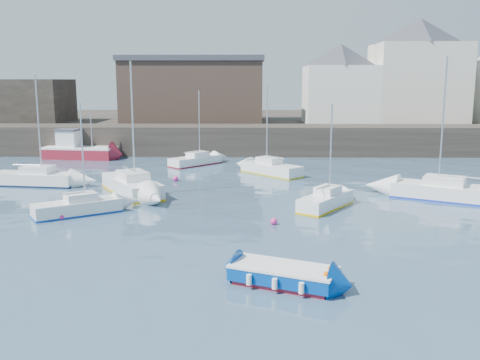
{
  "coord_description": "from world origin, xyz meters",
  "views": [
    {
      "loc": [
        0.57,
        -21.1,
        7.7
      ],
      "look_at": [
        0.0,
        12.0,
        1.5
      ],
      "focal_mm": 40.0,
      "sensor_mm": 36.0,
      "label": 1
    }
  ],
  "objects_px": {
    "blue_dinghy": "(283,274)",
    "sailboat_a": "(78,207)",
    "fishing_boat": "(77,149)",
    "sailboat_h": "(196,160)",
    "sailboat_b": "(132,185)",
    "buoy_near": "(61,220)",
    "sailboat_e": "(35,178)",
    "sailboat_d": "(449,192)",
    "sailboat_c": "(326,200)",
    "buoy_far": "(176,181)",
    "buoy_mid": "(274,225)",
    "sailboat_f": "(271,168)"
  },
  "relations": [
    {
      "from": "buoy_far",
      "to": "fishing_boat",
      "type": "bearing_deg",
      "value": 133.62
    },
    {
      "from": "sailboat_d",
      "to": "buoy_mid",
      "type": "xyz_separation_m",
      "value": [
        -11.67,
        -6.24,
        -0.56
      ]
    },
    {
      "from": "sailboat_a",
      "to": "sailboat_c",
      "type": "bearing_deg",
      "value": 7.2
    },
    {
      "from": "blue_dinghy",
      "to": "sailboat_d",
      "type": "bearing_deg",
      "value": 51.91
    },
    {
      "from": "sailboat_c",
      "to": "sailboat_f",
      "type": "distance_m",
      "value": 12.09
    },
    {
      "from": "sailboat_c",
      "to": "sailboat_f",
      "type": "bearing_deg",
      "value": 103.77
    },
    {
      "from": "buoy_far",
      "to": "blue_dinghy",
      "type": "bearing_deg",
      "value": -71.77
    },
    {
      "from": "sailboat_b",
      "to": "sailboat_f",
      "type": "distance_m",
      "value": 12.53
    },
    {
      "from": "sailboat_h",
      "to": "buoy_far",
      "type": "relative_size",
      "value": 16.1
    },
    {
      "from": "sailboat_a",
      "to": "sailboat_h",
      "type": "relative_size",
      "value": 0.95
    },
    {
      "from": "sailboat_b",
      "to": "fishing_boat",
      "type": "bearing_deg",
      "value": 118.55
    },
    {
      "from": "blue_dinghy",
      "to": "sailboat_e",
      "type": "height_order",
      "value": "sailboat_e"
    },
    {
      "from": "sailboat_a",
      "to": "sailboat_e",
      "type": "xyz_separation_m",
      "value": [
        -5.97,
        8.74,
        0.07
      ]
    },
    {
      "from": "buoy_far",
      "to": "sailboat_a",
      "type": "bearing_deg",
      "value": -111.98
    },
    {
      "from": "sailboat_h",
      "to": "buoy_mid",
      "type": "distance_m",
      "value": 21.5
    },
    {
      "from": "sailboat_c",
      "to": "sailboat_e",
      "type": "relative_size",
      "value": 0.78
    },
    {
      "from": "sailboat_b",
      "to": "sailboat_e",
      "type": "distance_m",
      "value": 8.36
    },
    {
      "from": "blue_dinghy",
      "to": "buoy_near",
      "type": "xyz_separation_m",
      "value": [
        -11.84,
        9.54,
        -0.43
      ]
    },
    {
      "from": "buoy_far",
      "to": "sailboat_h",
      "type": "bearing_deg",
      "value": 84.42
    },
    {
      "from": "sailboat_h",
      "to": "buoy_far",
      "type": "bearing_deg",
      "value": -95.58
    },
    {
      "from": "fishing_boat",
      "to": "sailboat_e",
      "type": "relative_size",
      "value": 0.92
    },
    {
      "from": "sailboat_e",
      "to": "buoy_near",
      "type": "distance_m",
      "value": 11.3
    },
    {
      "from": "fishing_boat",
      "to": "sailboat_f",
      "type": "xyz_separation_m",
      "value": [
        18.98,
        -9.01,
        -0.4
      ]
    },
    {
      "from": "sailboat_c",
      "to": "sailboat_b",
      "type": "bearing_deg",
      "value": 162.42
    },
    {
      "from": "buoy_near",
      "to": "buoy_mid",
      "type": "xyz_separation_m",
      "value": [
        11.88,
        -0.84,
        0.0
      ]
    },
    {
      "from": "sailboat_a",
      "to": "buoy_far",
      "type": "bearing_deg",
      "value": 68.02
    },
    {
      "from": "fishing_boat",
      "to": "buoy_far",
      "type": "xyz_separation_m",
      "value": [
        11.46,
        -12.03,
        -0.91
      ]
    },
    {
      "from": "blue_dinghy",
      "to": "sailboat_b",
      "type": "relative_size",
      "value": 0.49
    },
    {
      "from": "sailboat_a",
      "to": "buoy_far",
      "type": "height_order",
      "value": "sailboat_a"
    },
    {
      "from": "sailboat_e",
      "to": "sailboat_h",
      "type": "distance_m",
      "value": 14.75
    },
    {
      "from": "sailboat_c",
      "to": "sailboat_h",
      "type": "xyz_separation_m",
      "value": [
        -9.62,
        16.7,
        -0.04
      ]
    },
    {
      "from": "sailboat_e",
      "to": "blue_dinghy",
      "type": "bearing_deg",
      "value": -48.42
    },
    {
      "from": "sailboat_e",
      "to": "buoy_near",
      "type": "relative_size",
      "value": 22.92
    },
    {
      "from": "fishing_boat",
      "to": "sailboat_h",
      "type": "height_order",
      "value": "sailboat_h"
    },
    {
      "from": "sailboat_e",
      "to": "buoy_far",
      "type": "bearing_deg",
      "value": 10.17
    },
    {
      "from": "sailboat_f",
      "to": "sailboat_h",
      "type": "distance_m",
      "value": 8.37
    },
    {
      "from": "sailboat_f",
      "to": "sailboat_h",
      "type": "relative_size",
      "value": 1.08
    },
    {
      "from": "fishing_boat",
      "to": "sailboat_h",
      "type": "relative_size",
      "value": 1.1
    },
    {
      "from": "sailboat_e",
      "to": "sailboat_d",
      "type": "bearing_deg",
      "value": -8.85
    },
    {
      "from": "sailboat_b",
      "to": "buoy_far",
      "type": "distance_m",
      "value": 5.28
    },
    {
      "from": "sailboat_c",
      "to": "sailboat_h",
      "type": "relative_size",
      "value": 0.93
    },
    {
      "from": "sailboat_b",
      "to": "sailboat_d",
      "type": "height_order",
      "value": "sailboat_d"
    },
    {
      "from": "sailboat_c",
      "to": "sailboat_d",
      "type": "distance_m",
      "value": 8.65
    },
    {
      "from": "sailboat_c",
      "to": "sailboat_e",
      "type": "xyz_separation_m",
      "value": [
        -20.64,
        6.89,
        0.05
      ]
    },
    {
      "from": "sailboat_e",
      "to": "buoy_mid",
      "type": "xyz_separation_m",
      "value": [
        17.29,
        -10.75,
        -0.53
      ]
    },
    {
      "from": "sailboat_b",
      "to": "buoy_near",
      "type": "distance_m",
      "value": 7.51
    },
    {
      "from": "sailboat_c",
      "to": "sailboat_f",
      "type": "relative_size",
      "value": 0.86
    },
    {
      "from": "blue_dinghy",
      "to": "sailboat_a",
      "type": "relative_size",
      "value": 0.68
    },
    {
      "from": "sailboat_d",
      "to": "sailboat_a",
      "type": "bearing_deg",
      "value": -169.57
    },
    {
      "from": "buoy_near",
      "to": "buoy_far",
      "type": "height_order",
      "value": "buoy_far"
    }
  ]
}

